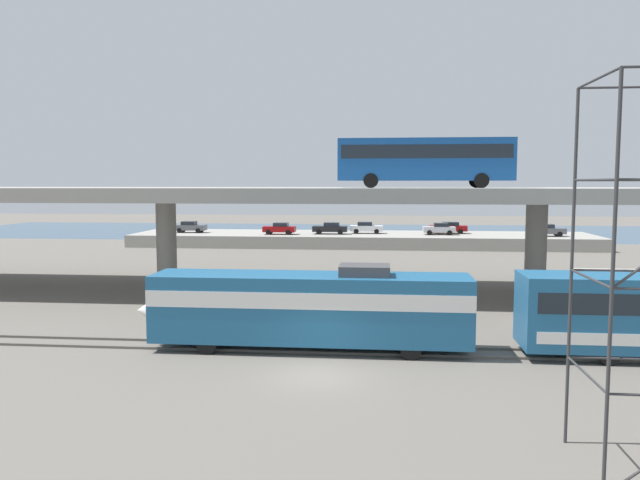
{
  "coord_description": "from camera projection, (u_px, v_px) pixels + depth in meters",
  "views": [
    {
      "loc": [
        2.62,
        -25.46,
        8.09
      ],
      "look_at": [
        -1.57,
        16.64,
        4.19
      ],
      "focal_mm": 34.92,
      "sensor_mm": 36.0,
      "label": 1
    }
  ],
  "objects": [
    {
      "name": "ground_plane",
      "position": [
        318.0,
        375.0,
        26.23
      ],
      "size": [
        260.0,
        260.0,
        0.0
      ],
      "primitive_type": "plane",
      "color": "#605B54"
    },
    {
      "name": "rail_strip_near",
      "position": [
        325.0,
        353.0,
        29.43
      ],
      "size": [
        110.0,
        0.12,
        0.12
      ],
      "primitive_type": "cube",
      "color": "#59544C",
      "rests_on": "ground_plane"
    },
    {
      "name": "highway_overpass",
      "position": [
        346.0,
        197.0,
        45.4
      ],
      "size": [
        96.0,
        12.47,
        7.74
      ],
      "color": "gray",
      "rests_on": "ground_plane"
    },
    {
      "name": "parked_car_6",
      "position": [
        439.0,
        229.0,
        78.76
      ],
      "size": [
        4.01,
        1.92,
        1.5
      ],
      "rotation": [
        0.0,
        0.0,
        3.14
      ],
      "color": "#B7B7BC",
      "rests_on": "pier_parking_lot"
    },
    {
      "name": "parked_car_3",
      "position": [
        330.0,
        228.0,
        79.84
      ],
      "size": [
        4.42,
        1.99,
        1.5
      ],
      "rotation": [
        0.0,
        0.0,
        3.14
      ],
      "color": "black",
      "rests_on": "pier_parking_lot"
    },
    {
      "name": "service_truck_west",
      "position": [
        601.0,
        295.0,
        35.74
      ],
      "size": [
        6.8,
        2.46,
        3.04
      ],
      "rotation": [
        0.0,
        0.0,
        3.14
      ],
      "color": "#B7B7BC",
      "rests_on": "ground_plane"
    },
    {
      "name": "train_locomotive",
      "position": [
        295.0,
        305.0,
        30.14
      ],
      "size": [
        16.36,
        3.04,
        4.18
      ],
      "rotation": [
        0.0,
        0.0,
        3.14
      ],
      "color": "#1E5984",
      "rests_on": "ground_plane"
    },
    {
      "name": "parked_car_2",
      "position": [
        366.0,
        227.0,
        80.81
      ],
      "size": [
        4.22,
        1.97,
        1.5
      ],
      "color": "silver",
      "rests_on": "pier_parking_lot"
    },
    {
      "name": "transit_bus_on_overpass",
      "position": [
        425.0,
        158.0,
        43.22
      ],
      "size": [
        12.0,
        2.68,
        3.4
      ],
      "color": "#14478C",
      "rests_on": "highway_overpass"
    },
    {
      "name": "pier_parking_lot",
      "position": [
        361.0,
        239.0,
        80.66
      ],
      "size": [
        58.86,
        11.67,
        1.53
      ],
      "primitive_type": "cube",
      "color": "gray",
      "rests_on": "ground_plane"
    },
    {
      "name": "rail_strip_far",
      "position": [
        328.0,
        345.0,
        30.94
      ],
      "size": [
        110.0,
        0.12,
        0.12
      ],
      "primitive_type": "cube",
      "color": "#59544C",
      "rests_on": "ground_plane"
    },
    {
      "name": "parked_car_5",
      "position": [
        280.0,
        228.0,
        79.35
      ],
      "size": [
        4.08,
        2.0,
        1.5
      ],
      "rotation": [
        0.0,
        0.0,
        3.14
      ],
      "color": "maroon",
      "rests_on": "pier_parking_lot"
    },
    {
      "name": "harbor_water",
      "position": [
        366.0,
        232.0,
        103.52
      ],
      "size": [
        140.0,
        36.0,
        0.01
      ],
      "primitive_type": "cube",
      "color": "#2D5170",
      "rests_on": "ground_plane"
    },
    {
      "name": "parked_car_0",
      "position": [
        547.0,
        230.0,
        76.5
      ],
      "size": [
        4.28,
        1.92,
        1.5
      ],
      "color": "#515459",
      "rests_on": "pier_parking_lot"
    },
    {
      "name": "parked_car_4",
      "position": [
        190.0,
        227.0,
        82.19
      ],
      "size": [
        4.04,
        1.9,
        1.5
      ],
      "color": "#515459",
      "rests_on": "pier_parking_lot"
    },
    {
      "name": "parked_car_1",
      "position": [
        449.0,
        227.0,
        80.82
      ],
      "size": [
        4.65,
        1.97,
        1.5
      ],
      "rotation": [
        0.0,
        0.0,
        3.14
      ],
      "color": "maroon",
      "rests_on": "pier_parking_lot"
    }
  ]
}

